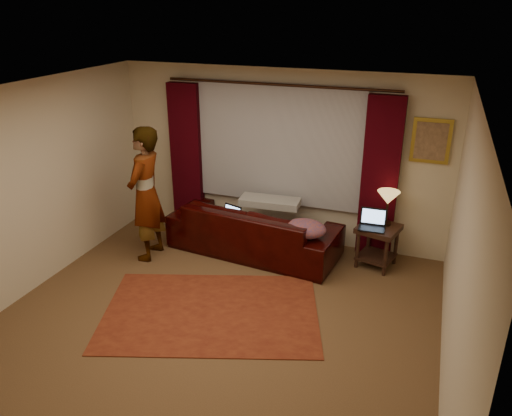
{
  "coord_description": "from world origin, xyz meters",
  "views": [
    {
      "loc": [
        2.12,
        -4.35,
        3.48
      ],
      "look_at": [
        0.1,
        1.2,
        1.0
      ],
      "focal_mm": 35.0,
      "sensor_mm": 36.0,
      "label": 1
    }
  ],
  "objects": [
    {
      "name": "floor",
      "position": [
        0.0,
        0.0,
        -0.01
      ],
      "size": [
        5.0,
        5.0,
        0.01
      ],
      "primitive_type": "cube",
      "color": "brown",
      "rests_on": "ground"
    },
    {
      "name": "ceiling",
      "position": [
        0.0,
        0.0,
        2.6
      ],
      "size": [
        5.0,
        5.0,
        0.02
      ],
      "primitive_type": "cube",
      "color": "silver",
      "rests_on": "ground"
    },
    {
      "name": "wall_back",
      "position": [
        0.0,
        2.5,
        1.3
      ],
      "size": [
        5.0,
        0.02,
        2.6
      ],
      "primitive_type": "cube",
      "color": "beige",
      "rests_on": "ground"
    },
    {
      "name": "wall_front",
      "position": [
        0.0,
        -2.5,
        1.3
      ],
      "size": [
        5.0,
        0.02,
        2.6
      ],
      "primitive_type": "cube",
      "color": "beige",
      "rests_on": "ground"
    },
    {
      "name": "wall_left",
      "position": [
        -2.5,
        0.0,
        1.3
      ],
      "size": [
        0.02,
        5.0,
        2.6
      ],
      "primitive_type": "cube",
      "color": "beige",
      "rests_on": "ground"
    },
    {
      "name": "wall_right",
      "position": [
        2.5,
        0.0,
        1.3
      ],
      "size": [
        0.02,
        5.0,
        2.6
      ],
      "primitive_type": "cube",
      "color": "beige",
      "rests_on": "ground"
    },
    {
      "name": "sheer_curtain",
      "position": [
        0.0,
        2.44,
        1.5
      ],
      "size": [
        2.5,
        0.05,
        1.8
      ],
      "primitive_type": "cube",
      "color": "#A4A4AC",
      "rests_on": "wall_back"
    },
    {
      "name": "drape_left",
      "position": [
        -1.5,
        2.39,
        1.18
      ],
      "size": [
        0.5,
        0.14,
        2.3
      ],
      "primitive_type": "cube",
      "color": "#320209",
      "rests_on": "floor"
    },
    {
      "name": "drape_right",
      "position": [
        1.5,
        2.39,
        1.18
      ],
      "size": [
        0.5,
        0.14,
        2.3
      ],
      "primitive_type": "cube",
      "color": "#320209",
      "rests_on": "floor"
    },
    {
      "name": "curtain_rod",
      "position": [
        0.0,
        2.39,
        2.38
      ],
      "size": [
        0.04,
        0.04,
        3.4
      ],
      "primitive_type": "cylinder",
      "color": "black",
      "rests_on": "wall_back"
    },
    {
      "name": "picture_frame",
      "position": [
        2.1,
        2.47,
        1.75
      ],
      "size": [
        0.5,
        0.04,
        0.6
      ],
      "primitive_type": "cube",
      "color": "#B29331",
      "rests_on": "wall_back"
    },
    {
      "name": "sofa",
      "position": [
        -0.18,
        1.87,
        0.5
      ],
      "size": [
        2.59,
        1.34,
        1.0
      ],
      "primitive_type": "imported",
      "rotation": [
        0.0,
        0.0,
        3.03
      ],
      "color": "black",
      "rests_on": "floor"
    },
    {
      "name": "throw_blanket",
      "position": [
        -0.0,
        2.07,
        1.01
      ],
      "size": [
        0.9,
        0.41,
        0.1
      ],
      "primitive_type": "cube",
      "rotation": [
        0.0,
        0.0,
        0.07
      ],
      "color": "#9B9893",
      "rests_on": "sofa"
    },
    {
      "name": "clothing_pile",
      "position": [
        0.67,
        1.58,
        0.62
      ],
      "size": [
        0.69,
        0.62,
        0.24
      ],
      "primitive_type": "ellipsoid",
      "rotation": [
        0.0,
        0.0,
        -0.4
      ],
      "color": "#774253",
      "rests_on": "sofa"
    },
    {
      "name": "laptop_sofa",
      "position": [
        -0.51,
        1.67,
        0.61
      ],
      "size": [
        0.39,
        0.41,
        0.22
      ],
      "primitive_type": null,
      "rotation": [
        0.0,
        0.0,
        -0.32
      ],
      "color": "black",
      "rests_on": "sofa"
    },
    {
      "name": "area_rug",
      "position": [
        -0.11,
        0.21,
        0.01
      ],
      "size": [
        2.95,
        2.42,
        0.01
      ],
      "primitive_type": "cube",
      "rotation": [
        0.0,
        0.0,
        0.32
      ],
      "color": "maroon",
      "rests_on": "floor"
    },
    {
      "name": "end_table",
      "position": [
        1.59,
        2.05,
        0.3
      ],
      "size": [
        0.64,
        0.64,
        0.61
      ],
      "primitive_type": "cube",
      "rotation": [
        0.0,
        0.0,
        -0.25
      ],
      "color": "black",
      "rests_on": "floor"
    },
    {
      "name": "tiffany_lamp",
      "position": [
        1.66,
        2.15,
        0.85
      ],
      "size": [
        0.37,
        0.37,
        0.49
      ],
      "primitive_type": null,
      "rotation": [
        0.0,
        0.0,
        -0.24
      ],
      "color": "olive",
      "rests_on": "end_table"
    },
    {
      "name": "laptop_table",
      "position": [
        1.5,
        1.93,
        0.73
      ],
      "size": [
        0.36,
        0.39,
        0.25
      ],
      "primitive_type": null,
      "rotation": [
        0.0,
        0.0,
        0.03
      ],
      "color": "black",
      "rests_on": "end_table"
    },
    {
      "name": "person",
      "position": [
        -1.55,
        1.22,
        0.96
      ],
      "size": [
        0.6,
        0.6,
        1.93
      ],
      "primitive_type": "imported",
      "rotation": [
        0.0,
        0.0,
        -1.5
      ],
      "color": "#9B9893",
      "rests_on": "floor"
    }
  ]
}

